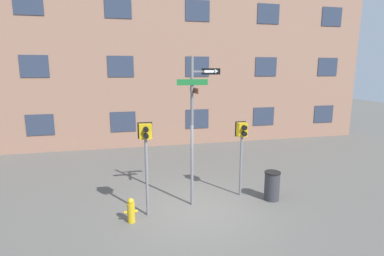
% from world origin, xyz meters
% --- Properties ---
extents(ground_plane, '(60.00, 60.00, 0.00)m').
position_xyz_m(ground_plane, '(0.00, 0.00, 0.00)').
color(ground_plane, '#595651').
extents(building_facade, '(24.00, 0.63, 11.35)m').
position_xyz_m(building_facade, '(0.00, 8.12, 5.67)').
color(building_facade, '#936B56').
rests_on(building_facade, ground_plane).
extents(street_sign_pole, '(1.29, 0.96, 4.49)m').
position_xyz_m(street_sign_pole, '(0.03, 0.38, 2.63)').
color(street_sign_pole, slate).
rests_on(street_sign_pole, ground_plane).
extents(pedestrian_signal_left, '(0.40, 0.40, 2.69)m').
position_xyz_m(pedestrian_signal_left, '(-1.43, 0.00, 2.13)').
color(pedestrian_signal_left, slate).
rests_on(pedestrian_signal_left, ground_plane).
extents(pedestrian_signal_right, '(0.36, 0.40, 2.47)m').
position_xyz_m(pedestrian_signal_right, '(1.68, 0.70, 1.94)').
color(pedestrian_signal_right, slate).
rests_on(pedestrian_signal_right, ground_plane).
extents(fire_hydrant, '(0.37, 0.21, 0.69)m').
position_xyz_m(fire_hydrant, '(-1.90, -0.29, 0.34)').
color(fire_hydrant, gold).
rests_on(fire_hydrant, ground_plane).
extents(trash_bin, '(0.51, 0.51, 0.93)m').
position_xyz_m(trash_bin, '(2.53, 0.15, 0.47)').
color(trash_bin, '#333338').
rests_on(trash_bin, ground_plane).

